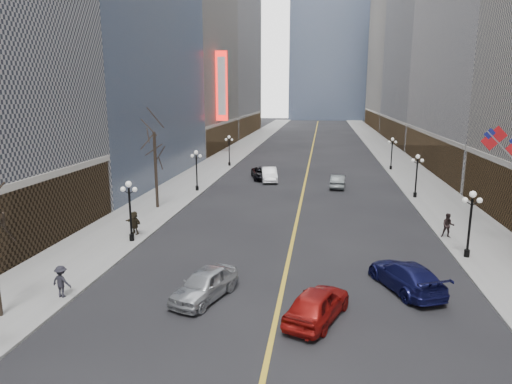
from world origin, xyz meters
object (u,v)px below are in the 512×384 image
(streetlamp_west_3, at_px, (229,147))
(car_nb_near, at_px, (205,284))
(streetlamp_east_1, at_px, (471,217))
(streetlamp_east_2, at_px, (417,171))
(streetlamp_west_1, at_px, (130,205))
(car_sb_mid, at_px, (317,304))
(car_sb_near, at_px, (406,276))
(streetlamp_west_2, at_px, (197,166))
(car_nb_far, at_px, (262,173))
(car_nb_mid, at_px, (269,175))
(streetlamp_east_3, at_px, (392,150))
(car_sb_far, at_px, (338,181))

(streetlamp_west_3, relative_size, car_nb_near, 0.95)
(streetlamp_east_1, relative_size, streetlamp_east_2, 1.00)
(streetlamp_west_3, distance_m, car_nb_near, 45.10)
(streetlamp_west_1, bearing_deg, car_nb_near, -47.22)
(car_sb_mid, bearing_deg, streetlamp_west_1, -14.66)
(streetlamp_east_2, bearing_deg, car_sb_mid, -109.35)
(streetlamp_east_2, distance_m, streetlamp_west_3, 29.68)
(streetlamp_east_2, xyz_separation_m, car_sb_near, (-4.90, -23.61, -2.09))
(streetlamp_west_1, xyz_separation_m, streetlamp_west_2, (0.00, 18.00, 0.00))
(car_nb_near, distance_m, car_nb_far, 35.10)
(streetlamp_west_2, height_order, car_nb_near, streetlamp_west_2)
(car_nb_near, distance_m, car_sb_mid, 6.23)
(streetlamp_west_1, xyz_separation_m, car_nb_mid, (7.30, 25.33, -2.05))
(streetlamp_west_1, xyz_separation_m, car_nb_near, (7.76, -8.38, -2.09))
(car_sb_near, bearing_deg, car_nb_mid, -92.65)
(streetlamp_east_2, height_order, car_nb_near, streetlamp_east_2)
(car_sb_near, bearing_deg, streetlamp_east_3, -119.60)
(streetlamp_west_3, bearing_deg, car_sb_near, -65.80)
(streetlamp_east_3, relative_size, car_sb_far, 0.98)
(streetlamp_east_1, distance_m, car_sb_far, 23.94)
(streetlamp_west_3, bearing_deg, streetlamp_east_1, -56.75)
(streetlamp_west_1, relative_size, streetlamp_west_2, 1.00)
(streetlamp_west_1, bearing_deg, car_nb_mid, 73.93)
(streetlamp_west_2, distance_m, streetlamp_west_3, 18.00)
(car_nb_far, bearing_deg, car_nb_mid, -66.45)
(car_sb_far, bearing_deg, car_sb_near, 100.00)
(car_nb_near, distance_m, car_sb_near, 11.29)
(streetlamp_east_2, relative_size, car_sb_mid, 0.92)
(car_nb_far, bearing_deg, streetlamp_east_1, -71.41)
(car_nb_far, bearing_deg, streetlamp_west_2, -140.16)
(car_sb_near, relative_size, car_sb_mid, 1.14)
(streetlamp_east_2, bearing_deg, streetlamp_west_1, -142.67)
(streetlamp_east_3, bearing_deg, car_sb_far, -120.30)
(streetlamp_west_3, height_order, car_sb_near, streetlamp_west_3)
(streetlamp_east_2, height_order, car_sb_near, streetlamp_east_2)
(streetlamp_east_1, bearing_deg, car_nb_mid, 122.77)
(car_sb_mid, bearing_deg, streetlamp_west_3, -52.26)
(car_sb_mid, bearing_deg, car_sb_far, -72.38)
(streetlamp_east_2, xyz_separation_m, car_sb_far, (-7.89, 4.51, -2.14))
(streetlamp_west_3, relative_size, car_nb_mid, 0.87)
(streetlamp_east_3, distance_m, car_sb_near, 41.95)
(car_nb_near, bearing_deg, streetlamp_west_3, 119.05)
(streetlamp_east_3, xyz_separation_m, car_sb_mid, (-9.80, -45.90, -2.06))
(streetlamp_east_3, relative_size, car_nb_far, 0.84)
(streetlamp_east_2, bearing_deg, car_sb_far, 150.25)
(streetlamp_east_1, xyz_separation_m, car_nb_far, (-17.36, 26.68, -2.16))
(car_nb_mid, distance_m, car_sb_far, 8.88)
(streetlamp_west_2, relative_size, car_nb_near, 0.95)
(streetlamp_west_1, bearing_deg, car_sb_near, -16.69)
(streetlamp_east_1, height_order, car_sb_mid, streetlamp_east_1)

